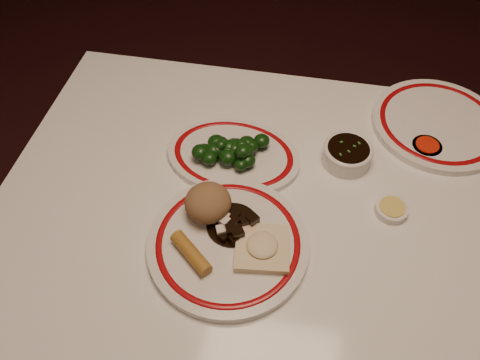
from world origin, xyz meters
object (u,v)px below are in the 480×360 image
(dining_table, at_px, (288,251))
(soy_bowl, at_px, (347,155))
(main_plate, at_px, (228,243))
(fried_wonton, at_px, (262,247))
(broccoli_plate, at_px, (233,155))
(spring_roll, at_px, (191,253))
(rice_mound, at_px, (208,203))
(stirfry_heap, at_px, (232,224))
(broccoli_pile, at_px, (231,150))

(dining_table, bearing_deg, soy_bowl, 63.51)
(main_plate, height_order, fried_wonton, fried_wonton)
(fried_wonton, bearing_deg, broccoli_plate, 113.41)
(spring_roll, bearing_deg, rice_mound, 35.63)
(rice_mound, height_order, stirfry_heap, rice_mound)
(fried_wonton, relative_size, broccoli_pile, 0.69)
(dining_table, distance_m, fried_wonton, 0.15)
(main_plate, bearing_deg, soy_bowl, 50.76)
(rice_mound, xyz_separation_m, fried_wonton, (0.11, -0.06, -0.02))
(spring_roll, distance_m, soy_bowl, 0.39)
(stirfry_heap, distance_m, broccoli_pile, 0.18)
(fried_wonton, relative_size, soy_bowl, 1.06)
(spring_roll, xyz_separation_m, broccoli_plate, (0.03, 0.26, -0.02))
(rice_mound, bearing_deg, dining_table, 2.96)
(broccoli_pile, bearing_deg, soy_bowl, 10.65)
(broccoli_pile, distance_m, soy_bowl, 0.25)
(main_plate, xyz_separation_m, stirfry_heap, (0.00, 0.03, 0.02))
(broccoli_pile, bearing_deg, main_plate, -80.18)
(broccoli_pile, bearing_deg, fried_wonton, -64.89)
(rice_mound, bearing_deg, stirfry_heap, -26.61)
(broccoli_plate, bearing_deg, broccoli_pile, -109.19)
(stirfry_heap, relative_size, soy_bowl, 1.02)
(spring_roll, relative_size, broccoli_pile, 0.61)
(broccoli_plate, bearing_deg, spring_roll, -95.59)
(rice_mound, relative_size, fried_wonton, 0.83)
(main_plate, distance_m, spring_roll, 0.07)
(dining_table, bearing_deg, spring_roll, -147.57)
(dining_table, height_order, broccoli_pile, broccoli_pile)
(soy_bowl, bearing_deg, fried_wonton, -118.63)
(stirfry_heap, height_order, soy_bowl, stirfry_heap)
(dining_table, height_order, broccoli_plate, broccoli_plate)
(stirfry_heap, bearing_deg, soy_bowl, 47.21)
(rice_mound, bearing_deg, fried_wonton, -29.36)
(main_plate, bearing_deg, fried_wonton, -6.34)
(rice_mound, bearing_deg, broccoli_pile, 84.96)
(rice_mound, height_order, broccoli_plate, rice_mound)
(dining_table, height_order, soy_bowl, soy_bowl)
(rice_mound, bearing_deg, broccoli_plate, 84.06)
(broccoli_plate, bearing_deg, rice_mound, -95.94)
(spring_roll, relative_size, fried_wonton, 0.89)
(fried_wonton, relative_size, stirfry_heap, 1.04)
(rice_mound, xyz_separation_m, stirfry_heap, (0.05, -0.03, -0.02))
(dining_table, bearing_deg, fried_wonton, -123.78)
(spring_roll, height_order, stirfry_heap, stirfry_heap)
(dining_table, relative_size, spring_roll, 12.65)
(dining_table, xyz_separation_m, broccoli_plate, (-0.14, 0.15, 0.10))
(stirfry_heap, xyz_separation_m, soy_bowl, (0.20, 0.22, -0.01))
(rice_mound, distance_m, fried_wonton, 0.13)
(spring_roll, relative_size, soy_bowl, 0.94)
(spring_roll, height_order, soy_bowl, spring_roll)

